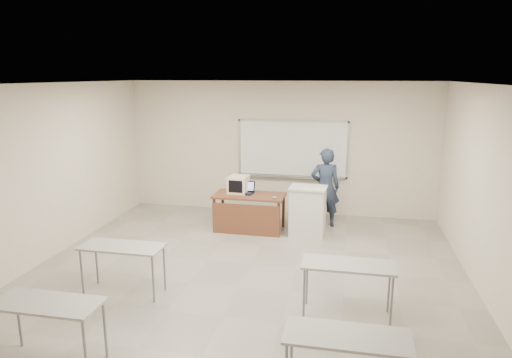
% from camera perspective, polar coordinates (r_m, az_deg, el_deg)
% --- Properties ---
extents(floor, '(7.00, 8.00, 0.01)m').
position_cam_1_polar(floor, '(7.08, -2.19, -13.38)').
color(floor, gray).
rests_on(floor, ground).
extents(whiteboard, '(2.48, 0.10, 1.31)m').
position_cam_1_polar(whiteboard, '(10.34, 4.58, 3.68)').
color(whiteboard, white).
rests_on(whiteboard, floor).
extents(student_desks, '(4.40, 2.20, 0.73)m').
position_cam_1_polar(student_desks, '(5.61, -5.60, -13.14)').
color(student_desks, gray).
rests_on(student_desks, floor).
extents(instructor_desk, '(1.44, 0.72, 0.75)m').
position_cam_1_polar(instructor_desk, '(9.23, -0.98, -3.36)').
color(instructor_desk, brown).
rests_on(instructor_desk, floor).
extents(podium, '(0.71, 0.52, 1.00)m').
position_cam_1_polar(podium, '(9.08, 6.47, -4.01)').
color(podium, white).
rests_on(podium, floor).
extents(crt_monitor, '(0.38, 0.43, 0.36)m').
position_cam_1_polar(crt_monitor, '(9.41, -2.16, -0.66)').
color(crt_monitor, beige).
rests_on(crt_monitor, instructor_desk).
extents(laptop, '(0.32, 0.30, 0.24)m').
position_cam_1_polar(laptop, '(9.38, -1.30, -1.43)').
color(laptop, black).
rests_on(laptop, instructor_desk).
extents(mouse, '(0.11, 0.09, 0.04)m').
position_cam_1_polar(mouse, '(8.99, 2.32, -2.33)').
color(mouse, gray).
rests_on(mouse, instructor_desk).
extents(keyboard, '(0.42, 0.20, 0.02)m').
position_cam_1_polar(keyboard, '(8.82, 7.45, -1.13)').
color(keyboard, beige).
rests_on(keyboard, podium).
extents(presenter, '(0.67, 0.49, 1.66)m').
position_cam_1_polar(presenter, '(9.62, 8.65, -1.06)').
color(presenter, black).
rests_on(presenter, floor).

